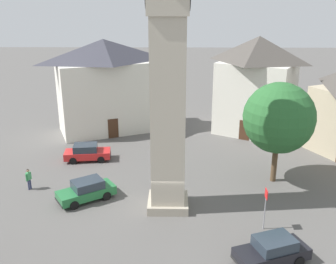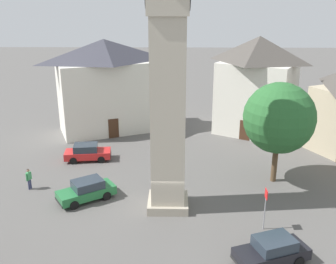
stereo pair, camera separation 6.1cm
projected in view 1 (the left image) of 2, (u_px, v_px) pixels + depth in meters
ground_plane at (168, 206)px, 26.95m from camera, size 200.00×200.00×0.00m
clock_tower at (168, 12)px, 22.68m from camera, size 3.39×3.39×22.47m
car_blue_kerb at (87, 152)px, 34.58m from camera, size 2.21×4.31×1.53m
car_silver_kerb at (87, 190)px, 27.60m from camera, size 3.70×4.37×1.53m
car_red_corner at (272, 251)px, 20.91m from camera, size 3.03×4.46×1.53m
pedestrian at (29, 177)px, 29.08m from camera, size 0.52×0.35×1.69m
tree at (279, 118)px, 29.12m from camera, size 5.52×5.52×8.07m
building_terrace_right at (105, 86)px, 41.24m from camera, size 9.22×11.74×10.09m
building_hall_far at (256, 85)px, 40.69m from camera, size 9.30×9.93×10.45m
road_sign at (266, 203)px, 23.64m from camera, size 0.60×0.07×2.80m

